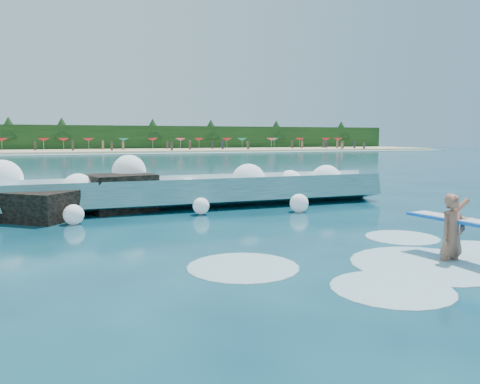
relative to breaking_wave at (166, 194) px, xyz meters
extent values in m
plane|color=#083042|center=(-0.67, -7.78, -0.53)|extent=(200.00, 200.00, 0.00)
cube|color=tan|center=(-0.67, 70.22, -0.33)|extent=(140.00, 20.00, 0.40)
cube|color=silver|center=(-0.67, 59.22, -0.49)|extent=(140.00, 5.00, 0.08)
cube|color=black|center=(-0.67, 80.22, 1.97)|extent=(140.00, 4.00, 5.00)
cube|color=teal|center=(0.00, -0.16, -0.09)|extent=(17.52, 2.67, 1.46)
cube|color=silver|center=(0.00, 0.64, 0.35)|extent=(17.52, 1.23, 0.68)
cube|color=black|center=(-4.38, -1.36, -0.14)|extent=(2.55, 2.49, 1.12)
cube|color=black|center=(-1.68, -0.16, 0.02)|extent=(2.63, 2.31, 1.56)
imported|color=#A1614B|center=(4.02, -10.02, 0.06)|extent=(0.69, 0.48, 1.80)
cube|color=blue|center=(4.30, -9.97, 0.37)|extent=(0.92, 2.51, 0.06)
cube|color=white|center=(4.30, -9.97, 0.39)|extent=(0.79, 2.30, 0.06)
sphere|color=white|center=(-5.59, 0.46, 0.70)|extent=(1.35, 1.35, 1.35)
sphere|color=white|center=(-3.14, -0.23, 0.31)|extent=(1.15, 1.15, 1.15)
sphere|color=white|center=(-1.25, 0.71, 0.83)|extent=(1.29, 1.29, 1.29)
sphere|color=white|center=(0.88, -0.08, 0.12)|extent=(0.89, 0.89, 0.89)
sphere|color=white|center=(3.37, -0.04, 0.39)|extent=(1.38, 1.38, 1.38)
sphere|color=white|center=(5.35, 0.16, 0.25)|extent=(1.03, 1.03, 1.03)
sphere|color=white|center=(6.82, -0.32, 0.31)|extent=(1.32, 1.32, 1.32)
sphere|color=white|center=(-3.37, -2.37, -0.23)|extent=(0.63, 0.63, 0.63)
sphere|color=white|center=(0.79, -2.08, -0.22)|extent=(0.57, 0.57, 0.57)
sphere|color=white|center=(4.25, -2.73, -0.21)|extent=(0.67, 0.67, 0.67)
ellipsoid|color=silver|center=(3.46, -9.88, -0.53)|extent=(3.16, 3.16, 0.16)
ellipsoid|color=silver|center=(1.75, -10.93, -0.53)|extent=(2.20, 2.20, 0.11)
ellipsoid|color=silver|center=(-0.22, -8.70, -0.53)|extent=(2.36, 2.36, 0.12)
ellipsoid|color=silver|center=(4.81, -7.54, -0.53)|extent=(1.95, 1.95, 0.10)
cone|color=red|center=(-13.17, 71.82, 1.72)|extent=(2.00, 2.00, 0.50)
cone|color=red|center=(-6.61, 72.70, 1.72)|extent=(2.00, 2.00, 0.50)
cone|color=red|center=(-3.29, 71.21, 1.72)|extent=(2.00, 2.00, 0.50)
cone|color=red|center=(0.99, 72.15, 1.72)|extent=(2.00, 2.00, 0.50)
cone|color=#137C73|center=(7.07, 70.97, 1.72)|extent=(2.00, 2.00, 0.50)
cone|color=red|center=(12.53, 71.64, 1.72)|extent=(2.00, 2.00, 0.50)
cone|color=#E64367|center=(17.47, 69.77, 1.72)|extent=(2.00, 2.00, 0.50)
cone|color=red|center=(21.81, 72.30, 1.72)|extent=(2.00, 2.00, 0.50)
cone|color=red|center=(26.77, 69.79, 1.72)|extent=(2.00, 2.00, 0.50)
cone|color=#137C73|center=(30.34, 70.57, 1.72)|extent=(2.00, 2.00, 0.50)
cone|color=#E64367|center=(36.46, 69.84, 1.72)|extent=(2.00, 2.00, 0.50)
cone|color=#137C73|center=(38.79, 73.52, 1.72)|extent=(2.00, 2.00, 0.50)
cone|color=red|center=(45.49, 74.62, 1.72)|extent=(2.00, 2.00, 0.50)
cone|color=red|center=(50.54, 72.02, 1.72)|extent=(2.00, 2.00, 0.50)
cone|color=red|center=(53.19, 71.31, 1.72)|extent=(2.00, 2.00, 0.50)
cube|color=#3F332D|center=(-9.15, 71.67, 0.61)|extent=(0.35, 0.22, 1.48)
cube|color=#8C664C|center=(54.14, 60.80, 0.29)|extent=(0.35, 0.22, 1.47)
cube|color=brown|center=(49.53, 65.80, 0.63)|extent=(0.35, 0.22, 1.51)
cube|color=#3F332D|center=(10.40, 69.84, 0.66)|extent=(0.35, 0.22, 1.58)
cube|color=brown|center=(40.85, 69.12, 0.66)|extent=(0.35, 0.22, 1.58)
cube|color=#8C664C|center=(-3.65, 64.73, 0.60)|extent=(0.35, 0.22, 1.46)
cube|color=#262633|center=(24.91, 66.63, 0.57)|extent=(0.35, 0.22, 1.40)
cube|color=brown|center=(49.15, 70.61, 0.56)|extent=(0.35, 0.22, 1.38)
cube|color=#8C664C|center=(47.31, 60.71, 0.36)|extent=(0.35, 0.22, 1.61)
cube|color=#262633|center=(6.23, 63.72, 0.66)|extent=(0.35, 0.22, 1.58)
cube|color=brown|center=(14.19, 73.58, 0.61)|extent=(0.35, 0.22, 1.47)
cube|color=#3F332D|center=(34.30, 72.66, 0.63)|extent=(0.35, 0.22, 1.51)
cube|color=#262633|center=(47.00, 60.93, 0.36)|extent=(0.35, 0.22, 1.62)
cube|color=brown|center=(36.03, 72.12, 0.59)|extent=(0.35, 0.22, 1.44)
camera|label=1|loc=(-3.63, -17.49, 2.15)|focal=35.00mm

